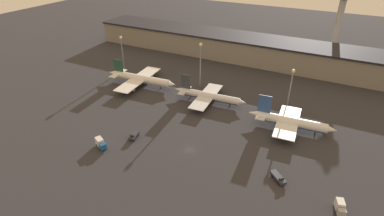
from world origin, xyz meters
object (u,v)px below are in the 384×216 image
(airplane_0, at_px, (141,79))
(control_tower, at_px, (339,17))
(airplane_1, at_px, (208,96))
(airplane_2, at_px, (290,122))
(service_vehicle_0, at_px, (134,136))
(service_vehicle_3, at_px, (100,143))
(service_vehicle_1, at_px, (340,207))
(service_vehicle_2, at_px, (278,177))

(airplane_0, distance_m, control_tower, 143.58)
(airplane_1, distance_m, airplane_2, 43.43)
(airplane_0, xyz_separation_m, service_vehicle_0, (28.63, -45.01, -2.57))
(airplane_1, height_order, service_vehicle_3, airplane_1)
(airplane_1, bearing_deg, service_vehicle_1, -39.40)
(service_vehicle_2, bearing_deg, airplane_1, -178.82)
(airplane_1, xyz_separation_m, control_tower, (49.66, 107.47, 23.23))
(service_vehicle_0, distance_m, service_vehicle_1, 81.78)
(airplane_0, xyz_separation_m, control_tower, (93.26, 106.76, 22.79))
(service_vehicle_1, bearing_deg, control_tower, 169.99)
(airplane_1, relative_size, service_vehicle_1, 6.82)
(airplane_0, distance_m, airplane_2, 86.85)
(service_vehicle_1, bearing_deg, airplane_0, -129.62)
(service_vehicle_2, height_order, service_vehicle_3, service_vehicle_3)
(service_vehicle_1, xyz_separation_m, control_tower, (-17.10, 154.26, 24.44))
(airplane_2, height_order, service_vehicle_2, airplane_2)
(airplane_2, distance_m, control_tower, 116.20)
(airplane_0, distance_m, service_vehicle_1, 120.17)
(service_vehicle_3, bearing_deg, control_tower, 91.95)
(airplane_0, relative_size, service_vehicle_3, 6.50)
(airplane_0, height_order, airplane_2, airplane_2)
(service_vehicle_3, bearing_deg, airplane_0, 135.97)
(airplane_0, relative_size, service_vehicle_0, 6.89)
(airplane_1, xyz_separation_m, service_vehicle_0, (-14.97, -44.29, -2.14))
(control_tower, bearing_deg, service_vehicle_0, -113.07)
(service_vehicle_1, xyz_separation_m, service_vehicle_2, (-20.47, 5.34, -0.91))
(airplane_2, xyz_separation_m, service_vehicle_1, (23.80, -40.52, -1.63))
(airplane_2, relative_size, service_vehicle_0, 5.98)
(service_vehicle_3, xyz_separation_m, control_tower, (72.70, 163.23, 24.45))
(service_vehicle_2, bearing_deg, service_vehicle_1, 28.39)
(service_vehicle_3, relative_size, control_tower, 0.15)
(control_tower, bearing_deg, airplane_2, -93.37)
(airplane_1, height_order, control_tower, control_tower)
(service_vehicle_2, relative_size, control_tower, 0.15)
(airplane_0, distance_m, airplane_1, 43.61)
(airplane_2, distance_m, service_vehicle_3, 82.52)
(airplane_1, bearing_deg, service_vehicle_2, -46.21)
(airplane_1, bearing_deg, airplane_0, 174.68)
(service_vehicle_2, xyz_separation_m, control_tower, (3.36, 148.92, 25.35))
(service_vehicle_2, bearing_deg, airplane_0, -162.11)
(airplane_0, xyz_separation_m, service_vehicle_1, (110.37, -47.50, -1.65))
(service_vehicle_0, relative_size, service_vehicle_2, 0.94)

